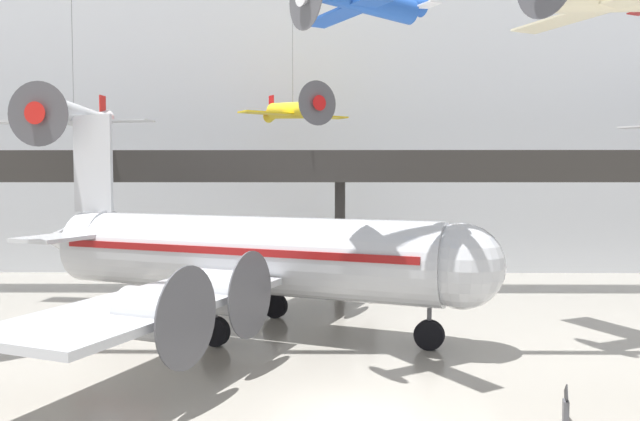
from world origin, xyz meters
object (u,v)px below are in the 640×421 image
Objects in this scene: suspended_plane_silver_racer at (74,116)px; info_sign_pedestal at (566,408)px; suspended_plane_yellow_lowwing at (293,111)px; airliner_silver_main at (241,255)px; suspended_plane_blue_trainer at (364,1)px.

suspended_plane_silver_racer reaches higher than info_sign_pedestal.
suspended_plane_yellow_lowwing is at bearing 121.25° from suspended_plane_silver_racer.
suspended_plane_yellow_lowwing is 13.55m from suspended_plane_silver_racer.
airliner_silver_main is at bearing 149.75° from info_sign_pedestal.
airliner_silver_main is 3.19× the size of suspended_plane_blue_trainer.
suspended_plane_silver_racer is at bearing -100.98° from suspended_plane_yellow_lowwing.
suspended_plane_yellow_lowwing is 19.02m from suspended_plane_blue_trainer.
suspended_plane_blue_trainer is (3.56, -18.58, 2.01)m from suspended_plane_yellow_lowwing.
suspended_plane_blue_trainer reaches higher than airliner_silver_main.
info_sign_pedestal is at bearing 112.20° from suspended_plane_blue_trainer.
info_sign_pedestal is (21.83, -17.54, -10.52)m from suspended_plane_silver_racer.
airliner_silver_main reaches higher than info_sign_pedestal.
airliner_silver_main is 13.46m from suspended_plane_blue_trainer.
suspended_plane_yellow_lowwing reaches higher than info_sign_pedestal.
suspended_plane_blue_trainer is 15.27m from info_sign_pedestal.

